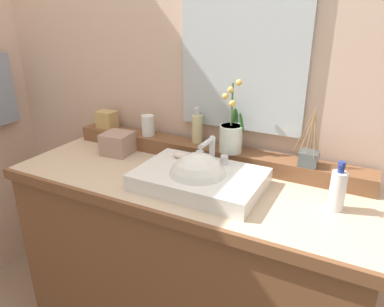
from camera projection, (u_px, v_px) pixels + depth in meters
wall_back at (227, 52)px, 1.64m from camera, size 3.34×0.20×2.68m
vanity_cabinet at (187, 264)px, 1.65m from camera, size 1.49×0.58×0.88m
back_ledge at (209, 153)px, 1.65m from camera, size 1.41×0.12×0.07m
sink_basin at (198, 180)px, 1.40m from camera, size 0.48×0.33×0.26m
soap_bar at (181, 155)px, 1.52m from camera, size 0.07×0.04×0.02m
potted_plant at (231, 134)px, 1.55m from camera, size 0.11×0.12×0.31m
soap_dispenser at (197, 128)px, 1.66m from camera, size 0.05×0.05×0.17m
tumbler_cup at (148, 125)px, 1.76m from camera, size 0.06×0.06×0.10m
reed_diffuser at (309, 157)px, 1.42m from camera, size 0.10×0.09×0.24m
trinket_box at (107, 120)px, 1.87m from camera, size 0.09×0.07×0.09m
lotion_bottle at (338, 190)px, 1.23m from camera, size 0.05×0.06×0.18m
tissue_box at (118, 143)px, 1.72m from camera, size 0.14×0.14×0.10m
mirror at (242, 58)px, 1.50m from camera, size 0.55×0.02×0.61m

